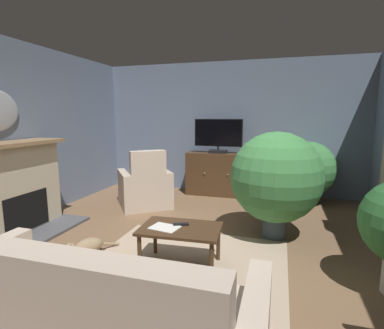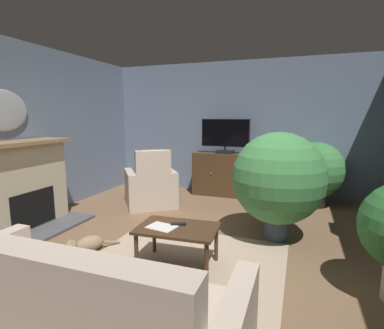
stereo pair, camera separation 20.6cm
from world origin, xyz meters
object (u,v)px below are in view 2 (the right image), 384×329
Objects in this scene: tv_remote at (178,224)px; television at (225,135)px; potted_plant_tall_palm_by_window at (278,179)px; coffee_table at (178,232)px; sofa_floral at (77,317)px; cat at (86,244)px; armchair_beside_cabinet at (151,188)px; wall_mirror_oval at (3,110)px; folded_newspaper at (162,227)px; tv_cabinet at (225,175)px; potted_plant_small_fern_corner at (315,171)px; fireplace at (23,188)px.

television is at bearing -108.77° from tv_remote.
coffee_table is at bearing -130.37° from potted_plant_tall_palm_by_window.
sofa_floral reaches higher than tv_remote.
cat is at bearing -150.96° from potted_plant_tall_palm_by_window.
wall_mirror_oval is at bearing -131.18° from armchair_beside_cabinet.
cat is (0.14, -1.95, -0.24)m from armchair_beside_cabinet.
folded_newspaper is (0.07, -3.08, -0.79)m from television.
wall_mirror_oval is 3.37m from sofa_floral.
sofa_floral is at bearing -70.41° from armchair_beside_cabinet.
potted_plant_tall_palm_by_window is (0.96, 1.06, 0.36)m from tv_remote.
wall_mirror_oval is 1.40× the size of cat.
wall_mirror_oval is 3.89m from potted_plant_tall_palm_by_window.
folded_newspaper is at bearing -0.04° from cat.
television is 1.09× the size of coffee_table.
wall_mirror_oval is 0.61× the size of tv_cabinet.
coffee_table is 0.76× the size of potted_plant_small_fern_corner.
potted_plant_tall_palm_by_window is at bearing -18.80° from armchair_beside_cabinet.
tv_remote is 1.22m from cat.
television is (0.00, -0.05, 0.83)m from tv_cabinet.
wall_mirror_oval is 3.77m from television.
tv_cabinet is (2.52, 2.82, -1.29)m from wall_mirror_oval.
tv_remote is 0.14× the size of armchair_beside_cabinet.
coffee_table is 0.75× the size of armchair_beside_cabinet.
folded_newspaper is 2.27m from armchair_beside_cabinet.
potted_plant_small_fern_corner is (1.48, 2.93, 0.25)m from coffee_table.
folded_newspaper is (-0.16, -0.06, 0.06)m from coffee_table.
fireplace is 3.63m from tv_cabinet.
fireplace is at bearing 0.00° from wall_mirror_oval.
sofa_floral reaches higher than coffee_table.
potted_plant_tall_palm_by_window is 2.53× the size of cat.
tv_remote is (-0.01, 0.06, 0.07)m from coffee_table.
armchair_beside_cabinet is 2.08× the size of cat.
fireplace is 1.56× the size of television.
armchair_beside_cabinet reaches higher than coffee_table.
television is 0.83× the size of potted_plant_small_fern_corner.
fireplace is 2.52m from coffee_table.
tv_remote is at bearing 49.42° from folded_newspaper.
tv_cabinet is at bearing 101.47° from folded_newspaper.
fireplace is 2.03m from armchair_beside_cabinet.
armchair_beside_cabinet reaches higher than tv_cabinet.
wall_mirror_oval is at bearing -132.29° from television.
television is 1.82m from armchair_beside_cabinet.
fireplace is at bearing 174.14° from coffee_table.
television reaches higher than potted_plant_tall_palm_by_window.
cat is at bearing -107.06° from television.
fireplace reaches higher than tv_cabinet.
sofa_floral is at bearing 61.83° from tv_remote.
fireplace is at bearing -129.37° from television.
tv_cabinet reaches higher than tv_remote.
fireplace is 8.89× the size of tv_remote.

